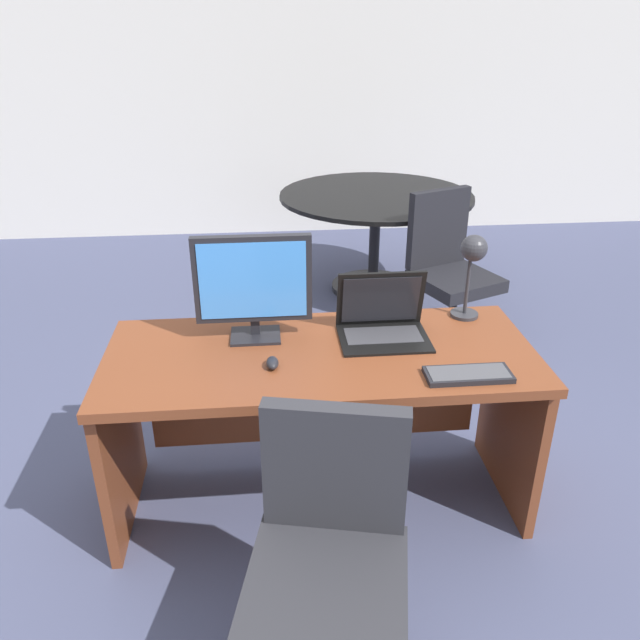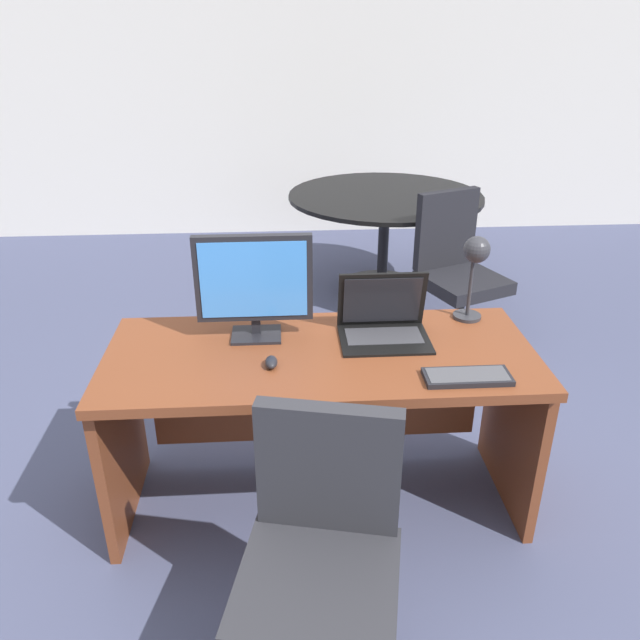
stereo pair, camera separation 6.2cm
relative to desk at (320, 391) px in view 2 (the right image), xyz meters
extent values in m
plane|color=#474C6B|center=(0.00, 1.45, -0.53)|extent=(12.00, 12.00, 0.00)
cube|color=silver|center=(0.00, 3.85, 0.87)|extent=(10.00, 0.10, 2.80)
cube|color=brown|center=(0.00, -0.05, 0.19)|extent=(1.67, 0.71, 0.04)
cube|color=brown|center=(-0.82, -0.05, -0.18)|extent=(0.04, 0.62, 0.70)
cube|color=brown|center=(0.82, -0.05, -0.18)|extent=(0.04, 0.62, 0.70)
cube|color=brown|center=(0.00, 0.22, -0.15)|extent=(1.47, 0.02, 0.49)
cube|color=black|center=(-0.25, 0.10, 0.22)|extent=(0.20, 0.16, 0.01)
cube|color=black|center=(-0.25, 0.11, 0.25)|extent=(0.04, 0.02, 0.07)
cube|color=black|center=(-0.25, 0.10, 0.46)|extent=(0.46, 0.04, 0.35)
cube|color=#3F8CEA|center=(-0.25, 0.08, 0.46)|extent=(0.41, 0.00, 0.31)
cube|color=black|center=(0.26, 0.03, 0.21)|extent=(0.36, 0.27, 0.01)
cube|color=#38383D|center=(0.26, 0.05, 0.22)|extent=(0.31, 0.15, 0.00)
cube|color=black|center=(0.26, 0.14, 0.34)|extent=(0.36, 0.07, 0.25)
cube|color=black|center=(0.26, 0.13, 0.34)|extent=(0.32, 0.05, 0.21)
cube|color=black|center=(0.51, -0.29, 0.22)|extent=(0.31, 0.12, 0.02)
cube|color=#47474C|center=(0.51, -0.29, 0.23)|extent=(0.29, 0.11, 0.00)
ellipsoid|color=black|center=(-0.19, -0.15, 0.23)|extent=(0.05, 0.08, 0.04)
cylinder|color=#2D2D33|center=(0.65, 0.22, 0.22)|extent=(0.12, 0.12, 0.01)
cylinder|color=#2D2D33|center=(0.65, 0.22, 0.36)|extent=(0.02, 0.02, 0.27)
sphere|color=#2D2D33|center=(0.65, 0.19, 0.53)|extent=(0.11, 0.11, 0.11)
cylinder|color=black|center=(-0.07, -0.90, -0.31)|extent=(0.05, 0.05, 0.36)
cube|color=#2D2D33|center=(-0.07, -0.90, -0.09)|extent=(0.55, 0.55, 0.08)
cube|color=#2D2D33|center=(-0.02, -0.69, 0.16)|extent=(0.44, 0.15, 0.43)
cylinder|color=black|center=(0.63, 2.27, -0.51)|extent=(0.64, 0.64, 0.04)
cylinder|color=black|center=(0.63, 2.27, -0.15)|extent=(0.08, 0.08, 0.68)
cylinder|color=black|center=(0.63, 2.27, 0.21)|extent=(1.41, 1.41, 0.03)
cylinder|color=black|center=(1.00, 1.39, -0.51)|extent=(0.56, 0.56, 0.04)
cylinder|color=black|center=(1.00, 1.39, -0.33)|extent=(0.05, 0.05, 0.33)
cube|color=black|center=(1.00, 1.39, -0.12)|extent=(0.60, 0.60, 0.08)
cube|color=black|center=(0.91, 1.60, 0.17)|extent=(0.43, 0.22, 0.50)
camera|label=1|loc=(-0.20, -2.16, 1.38)|focal=35.04mm
camera|label=2|loc=(-0.14, -2.17, 1.38)|focal=35.04mm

